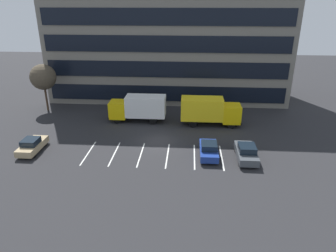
% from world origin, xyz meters
% --- Properties ---
extents(ground_plane, '(120.00, 120.00, 0.00)m').
position_xyz_m(ground_plane, '(0.00, 0.00, 0.00)').
color(ground_plane, '#262628').
extents(office_building, '(36.33, 11.16, 21.60)m').
position_xyz_m(office_building, '(0.00, 17.95, 10.80)').
color(office_building, slate).
rests_on(office_building, ground_plane).
extents(lot_markings, '(14.14, 5.40, 0.01)m').
position_xyz_m(lot_markings, '(-0.00, -3.38, 0.00)').
color(lot_markings, silver).
rests_on(lot_markings, ground_plane).
extents(box_truck_yellow, '(7.44, 2.46, 3.45)m').
position_xyz_m(box_truck_yellow, '(-3.07, 6.07, 1.94)').
color(box_truck_yellow, yellow).
rests_on(box_truck_yellow, ground_plane).
extents(box_truck_yellow_all, '(7.65, 2.53, 3.54)m').
position_xyz_m(box_truck_yellow_all, '(6.11, 5.43, 2.00)').
color(box_truck_yellow_all, yellow).
rests_on(box_truck_yellow_all, ground_plane).
extents(sedan_navy, '(1.80, 4.31, 1.54)m').
position_xyz_m(sedan_navy, '(5.65, -3.15, 0.73)').
color(sedan_navy, navy).
rests_on(sedan_navy, ground_plane).
extents(sedan_charcoal, '(1.88, 4.49, 1.61)m').
position_xyz_m(sedan_charcoal, '(9.40, -3.54, 0.76)').
color(sedan_charcoal, '#474C51').
rests_on(sedan_charcoal, ground_plane).
extents(sedan_tan, '(1.76, 4.21, 1.51)m').
position_xyz_m(sedan_tan, '(-13.00, -3.45, 0.71)').
color(sedan_tan, tan).
rests_on(sedan_tan, ground_plane).
extents(bare_tree, '(3.58, 3.58, 6.71)m').
position_xyz_m(bare_tree, '(-17.00, 9.37, 4.90)').
color(bare_tree, '#473323').
rests_on(bare_tree, ground_plane).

